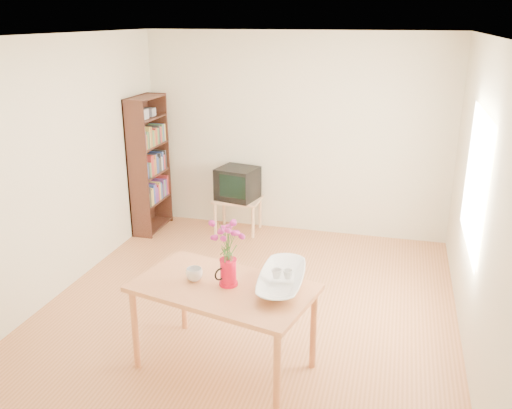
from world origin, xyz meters
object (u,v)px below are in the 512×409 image
(table, at_px, (224,295))
(television, at_px, (238,183))
(mug, at_px, (194,274))
(pitcher, at_px, (228,273))
(bowl, at_px, (282,255))

(table, height_order, television, television)
(table, bearing_deg, mug, -173.58)
(table, relative_size, television, 2.72)
(pitcher, distance_m, bowl, 0.44)
(bowl, distance_m, television, 3.05)
(table, xyz_separation_m, television, (-0.77, 2.94, 0.01))
(television, bearing_deg, bowl, -54.53)
(mug, xyz_separation_m, television, (-0.52, 2.91, -0.13))
(pitcher, distance_m, mug, 0.29)
(television, bearing_deg, table, -63.24)
(pitcher, height_order, mug, pitcher)
(mug, relative_size, bowl, 0.26)
(table, distance_m, pitcher, 0.19)
(pitcher, relative_size, bowl, 0.43)
(table, xyz_separation_m, bowl, (0.44, 0.15, 0.33))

